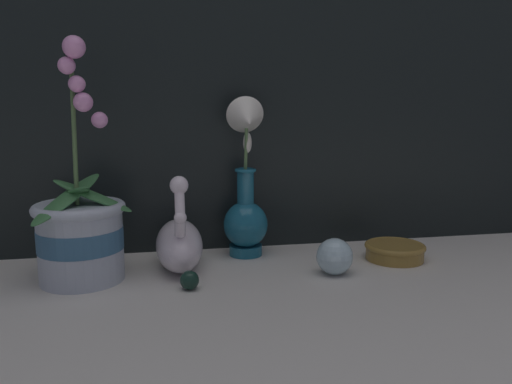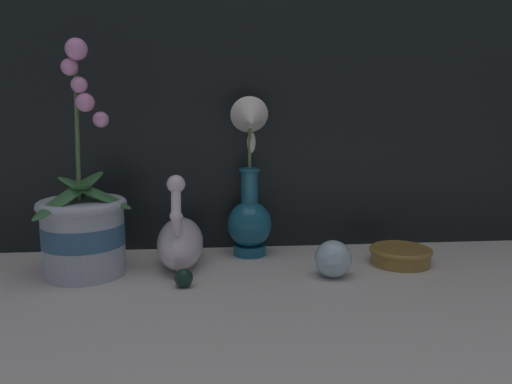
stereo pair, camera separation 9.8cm
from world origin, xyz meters
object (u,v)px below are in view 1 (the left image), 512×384
object	(u,v)px
glass_sphere	(335,256)
blue_vase	(246,198)
amber_dish	(395,250)
orchid_potted_plant	(80,230)
swan_figurine	(179,242)

from	to	relation	value
glass_sphere	blue_vase	bearing A→B (deg)	133.62
blue_vase	glass_sphere	xyz separation A→B (m)	(0.15, -0.15, -0.09)
glass_sphere	amber_dish	bearing A→B (deg)	22.72
orchid_potted_plant	glass_sphere	distance (m)	0.48
swan_figurine	blue_vase	bearing A→B (deg)	23.01
orchid_potted_plant	amber_dish	world-z (taller)	orchid_potted_plant
blue_vase	amber_dish	size ratio (longest dim) A/B	2.68
orchid_potted_plant	blue_vase	distance (m)	0.34
swan_figurine	glass_sphere	world-z (taller)	swan_figurine
swan_figurine	glass_sphere	distance (m)	0.31
glass_sphere	orchid_potted_plant	bearing A→B (deg)	173.10
swan_figurine	blue_vase	world-z (taller)	blue_vase
orchid_potted_plant	swan_figurine	size ratio (longest dim) A/B	2.06
blue_vase	amber_dish	distance (m)	0.33
orchid_potted_plant	blue_vase	xyz separation A→B (m)	(0.33, 0.10, 0.03)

